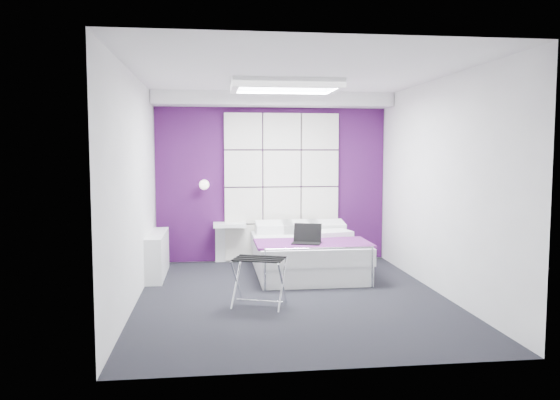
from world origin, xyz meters
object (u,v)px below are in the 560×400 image
at_px(wall_lamp, 204,185).
at_px(nightstand, 230,225).
at_px(bed, 307,254).
at_px(radiator, 157,255).
at_px(luggage_rack, 259,282).
at_px(laptop, 306,239).

bearing_deg(wall_lamp, nightstand, -6.04).
xyz_separation_m(wall_lamp, bed, (1.44, -0.84, -0.95)).
xyz_separation_m(radiator, nightstand, (1.02, 0.72, 0.30)).
bearing_deg(bed, nightstand, 143.08).
relative_size(wall_lamp, radiator, 0.12).
height_order(bed, luggage_rack, bed).
relative_size(wall_lamp, nightstand, 0.30).
bearing_deg(laptop, luggage_rack, -104.96).
distance_m(nightstand, luggage_rack, 2.40).
xyz_separation_m(wall_lamp, radiator, (-0.64, -0.76, -0.92)).
xyz_separation_m(bed, luggage_rack, (-0.81, -1.56, -0.00)).
xyz_separation_m(wall_lamp, nightstand, (0.38, -0.04, -0.62)).
distance_m(wall_lamp, luggage_rack, 2.66).
distance_m(bed, nightstand, 1.37).
distance_m(bed, luggage_rack, 1.76).
relative_size(wall_lamp, bed, 0.08).
height_order(nightstand, luggage_rack, nightstand).
relative_size(radiator, luggage_rack, 2.19).
height_order(radiator, bed, bed).
bearing_deg(luggage_rack, wall_lamp, 124.81).
height_order(luggage_rack, laptop, laptop).
bearing_deg(wall_lamp, bed, -30.21).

